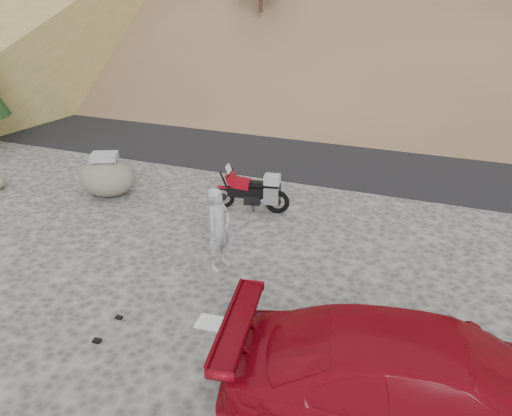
# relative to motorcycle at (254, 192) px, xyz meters

# --- Properties ---
(ground) EXTENTS (140.00, 140.00, 0.00)m
(ground) POSITION_rel_motorcycle_xyz_m (0.18, -3.26, -0.54)
(ground) COLOR #3F3D3A
(ground) RESTS_ON ground
(road) EXTENTS (120.00, 7.00, 0.05)m
(road) POSITION_rel_motorcycle_xyz_m (0.18, 5.74, -0.54)
(road) COLOR black
(road) RESTS_ON ground
(motorcycle) EXTENTS (2.11, 0.79, 1.26)m
(motorcycle) POSITION_rel_motorcycle_xyz_m (0.00, 0.00, 0.00)
(motorcycle) COLOR black
(motorcycle) RESTS_ON ground
(man) EXTENTS (0.57, 0.75, 1.83)m
(man) POSITION_rel_motorcycle_xyz_m (0.33, -2.89, -0.54)
(man) COLOR #98999E
(man) RESTS_ON ground
(boulder) EXTENTS (1.88, 1.69, 1.23)m
(boulder) POSITION_rel_motorcycle_xyz_m (-4.27, -0.50, 0.00)
(boulder) COLOR #5C574F
(boulder) RESTS_ON ground
(gear_white_cloth) EXTENTS (0.53, 0.48, 0.02)m
(gear_white_cloth) POSITION_rel_motorcycle_xyz_m (0.97, -4.72, -0.53)
(gear_white_cloth) COLOR white
(gear_white_cloth) RESTS_ON ground
(gear_blue_mat) EXTENTS (0.43, 0.30, 0.16)m
(gear_blue_mat) POSITION_rel_motorcycle_xyz_m (1.31, -4.20, -0.46)
(gear_blue_mat) COLOR #1B4BA2
(gear_blue_mat) RESTS_ON ground
(gear_bottle) EXTENTS (0.09, 0.09, 0.22)m
(gear_bottle) POSITION_rel_motorcycle_xyz_m (2.37, -4.61, -0.43)
(gear_bottle) COLOR #1B4BA2
(gear_bottle) RESTS_ON ground
(gear_funnel) EXTENTS (0.18, 0.18, 0.20)m
(gear_funnel) POSITION_rel_motorcycle_xyz_m (3.50, -4.91, -0.44)
(gear_funnel) COLOR red
(gear_funnel) RESTS_ON ground
(gear_glove_a) EXTENTS (0.13, 0.09, 0.04)m
(gear_glove_a) POSITION_rel_motorcycle_xyz_m (-0.66, -5.20, -0.52)
(gear_glove_a) COLOR black
(gear_glove_a) RESTS_ON ground
(gear_glove_b) EXTENTS (0.15, 0.12, 0.05)m
(gear_glove_b) POSITION_rel_motorcycle_xyz_m (-0.63, -5.89, -0.52)
(gear_glove_b) COLOR black
(gear_glove_b) RESTS_ON ground
(gear_blue_cloth) EXTENTS (0.35, 0.29, 0.01)m
(gear_blue_cloth) POSITION_rel_motorcycle_xyz_m (1.68, -4.83, -0.53)
(gear_blue_cloth) COLOR #8DA7DA
(gear_blue_cloth) RESTS_ON ground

